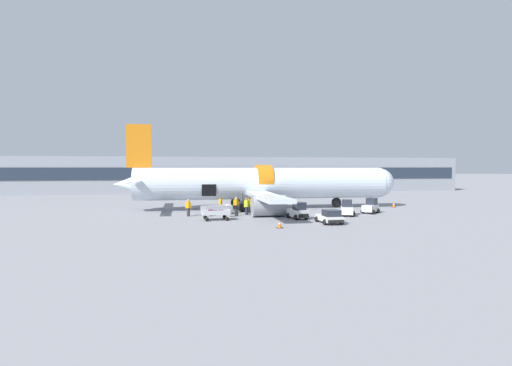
# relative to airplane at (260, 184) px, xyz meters

# --- Properties ---
(ground_plane) EXTENTS (500.00, 500.00, 0.00)m
(ground_plane) POSITION_rel_airplane_xyz_m (-0.56, -4.06, -3.12)
(ground_plane) COLOR gray
(terminal_strip) EXTENTS (104.16, 12.66, 7.37)m
(terminal_strip) POSITION_rel_airplane_xyz_m (-0.56, 37.33, 0.57)
(terminal_strip) COLOR gray
(terminal_strip) RESTS_ON ground_plane
(airplane) EXTENTS (35.89, 29.73, 10.39)m
(airplane) POSITION_rel_airplane_xyz_m (0.00, 0.00, 0.00)
(airplane) COLOR silver
(airplane) RESTS_ON ground_plane
(baggage_tug_lead) EXTENTS (2.53, 2.46, 1.77)m
(baggage_tug_lead) POSITION_rel_airplane_xyz_m (11.51, -7.13, -2.40)
(baggage_tug_lead) COLOR silver
(baggage_tug_lead) RESTS_ON ground_plane
(baggage_tug_mid) EXTENTS (2.17, 3.25, 1.34)m
(baggage_tug_mid) POSITION_rel_airplane_xyz_m (3.84, -14.13, -2.52)
(baggage_tug_mid) COLOR silver
(baggage_tug_mid) RESTS_ON ground_plane
(baggage_tug_rear) EXTENTS (2.36, 3.01, 1.74)m
(baggage_tug_rear) POSITION_rel_airplane_xyz_m (7.90, -8.75, -2.39)
(baggage_tug_rear) COLOR silver
(baggage_tug_rear) RESTS_ON ground_plane
(baggage_tug_spare) EXTENTS (2.05, 2.72, 1.74)m
(baggage_tug_spare) POSITION_rel_airplane_xyz_m (1.86, -10.39, -2.40)
(baggage_tug_spare) COLOR white
(baggage_tug_spare) RESTS_ON ground_plane
(baggage_cart_loading) EXTENTS (4.14, 2.67, 1.03)m
(baggage_cart_loading) POSITION_rel_airplane_xyz_m (-5.85, -5.15, -2.61)
(baggage_cart_loading) COLOR silver
(baggage_cart_loading) RESTS_ON ground_plane
(baggage_cart_queued) EXTENTS (3.74, 2.00, 1.03)m
(baggage_cart_queued) POSITION_rel_airplane_xyz_m (-6.35, -9.65, -2.57)
(baggage_cart_queued) COLOR #B7BABF
(baggage_cart_queued) RESTS_ON ground_plane
(ground_crew_loader_a) EXTENTS (0.65, 0.50, 1.86)m
(ground_crew_loader_a) POSITION_rel_airplane_xyz_m (-2.69, -5.93, -2.14)
(ground_crew_loader_a) COLOR #1E2338
(ground_crew_loader_a) RESTS_ON ground_plane
(ground_crew_loader_b) EXTENTS (0.64, 0.47, 1.84)m
(ground_crew_loader_b) POSITION_rel_airplane_xyz_m (-9.07, -6.00, -2.15)
(ground_crew_loader_b) COLOR #2D2D33
(ground_crew_loader_b) RESTS_ON ground_plane
(ground_crew_driver) EXTENTS (0.63, 0.43, 1.84)m
(ground_crew_driver) POSITION_rel_airplane_xyz_m (-3.58, -3.81, -2.15)
(ground_crew_driver) COLOR black
(ground_crew_driver) RESTS_ON ground_plane
(ground_crew_supervisor) EXTENTS (0.59, 0.59, 1.85)m
(ground_crew_supervisor) POSITION_rel_airplane_xyz_m (-2.53, -4.98, -2.14)
(ground_crew_supervisor) COLOR black
(ground_crew_supervisor) RESTS_ON ground_plane
(ground_crew_helper) EXTENTS (0.43, 0.62, 1.78)m
(ground_crew_helper) POSITION_rel_airplane_xyz_m (-5.24, -2.54, -2.18)
(ground_crew_helper) COLOR #1E2338
(ground_crew_helper) RESTS_ON ground_plane
(ground_crew_marshal) EXTENTS (0.64, 0.51, 1.84)m
(ground_crew_marshal) POSITION_rel_airplane_xyz_m (-2.05, -3.91, -2.15)
(ground_crew_marshal) COLOR black
(ground_crew_marshal) RESTS_ON ground_plane
(suitcase_on_tarmac_upright) EXTENTS (0.38, 0.30, 0.77)m
(suitcase_on_tarmac_upright) POSITION_rel_airplane_xyz_m (-3.96, -6.89, -2.78)
(suitcase_on_tarmac_upright) COLOR black
(suitcase_on_tarmac_upright) RESTS_ON ground_plane
(safety_cone_nose) EXTENTS (0.55, 0.55, 0.72)m
(safety_cone_nose) POSITION_rel_airplane_xyz_m (17.79, -1.20, -2.78)
(safety_cone_nose) COLOR black
(safety_cone_nose) RESTS_ON ground_plane
(safety_cone_engine_left) EXTENTS (0.53, 0.53, 0.71)m
(safety_cone_engine_left) POSITION_rel_airplane_xyz_m (-1.46, -15.94, -2.78)
(safety_cone_engine_left) COLOR black
(safety_cone_engine_left) RESTS_ON ground_plane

